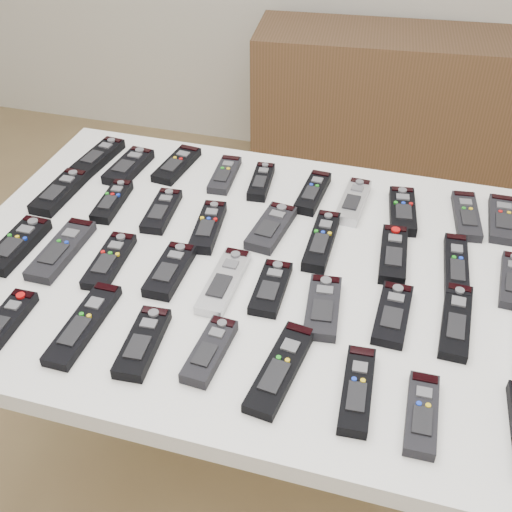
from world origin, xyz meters
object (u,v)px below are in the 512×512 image
(remote_9, at_px, (503,219))
(remote_18, at_px, (512,280))
(remote_19, at_px, (17,245))
(remote_33, at_px, (210,351))
(remote_22, at_px, (170,271))
(remote_24, at_px, (271,288))
(remote_11, at_px, (112,201))
(remote_4, at_px, (261,182))
(remote_17, at_px, (456,266))
(remote_20, at_px, (61,250))
(remote_27, at_px, (456,321))
(remote_1, at_px, (129,167))
(remote_12, at_px, (162,211))
(sideboard, at_px, (421,117))
(remote_14, at_px, (271,228))
(remote_32, at_px, (143,343))
(remote_25, at_px, (323,307))
(table, at_px, (256,285))
(remote_8, at_px, (466,216))
(remote_16, at_px, (393,254))
(remote_10, at_px, (59,192))
(remote_3, at_px, (225,175))
(remote_13, at_px, (208,227))
(remote_21, at_px, (109,261))
(remote_23, at_px, (224,281))
(remote_30, at_px, (4,323))
(remote_5, at_px, (313,193))
(remote_6, at_px, (353,202))
(remote_34, at_px, (281,369))
(remote_2, at_px, (177,165))
(remote_36, at_px, (422,414))
(remote_0, at_px, (98,157))
(remote_7, at_px, (402,211))
(remote_35, at_px, (357,390))

(remote_9, height_order, remote_18, remote_9)
(remote_19, relative_size, remote_33, 1.18)
(remote_22, bearing_deg, remote_24, 1.68)
(remote_22, bearing_deg, remote_11, 138.28)
(remote_4, xyz_separation_m, remote_17, (0.46, -0.20, -0.00))
(remote_17, height_order, remote_22, remote_22)
(remote_20, distance_m, remote_27, 0.80)
(remote_20, bearing_deg, remote_1, 91.49)
(remote_12, bearing_deg, sideboard, 66.69)
(remote_14, relative_size, remote_32, 1.00)
(remote_27, bearing_deg, remote_25, -171.10)
(remote_32, bearing_deg, remote_33, 2.64)
(table, bearing_deg, remote_8, 34.48)
(remote_19, bearing_deg, remote_27, 2.32)
(remote_11, distance_m, remote_16, 0.64)
(remote_10, bearing_deg, remote_19, -83.73)
(remote_27, bearing_deg, remote_3, 148.22)
(remote_16, bearing_deg, remote_33, -131.50)
(sideboard, xyz_separation_m, remote_18, (0.24, -1.57, 0.43))
(remote_20, distance_m, remote_32, 0.34)
(sideboard, relative_size, remote_9, 8.38)
(remote_13, distance_m, remote_22, 0.16)
(remote_21, bearing_deg, remote_23, -2.66)
(remote_21, distance_m, remote_30, 0.24)
(remote_17, height_order, remote_24, remote_17)
(remote_5, xyz_separation_m, remote_6, (0.10, -0.01, 0.00))
(remote_12, xyz_separation_m, remote_21, (-0.03, -0.20, 0.00))
(remote_10, height_order, remote_33, same)
(remote_12, xyz_separation_m, remote_13, (0.12, -0.03, 0.00))
(remote_6, relative_size, remote_34, 0.82)
(remote_2, bearing_deg, remote_20, -98.43)
(remote_6, bearing_deg, remote_20, -144.99)
(remote_16, relative_size, remote_32, 1.08)
(remote_1, height_order, remote_36, remote_1)
(remote_8, relative_size, remote_13, 1.01)
(remote_0, height_order, remote_18, remote_0)
(remote_2, relative_size, remote_23, 0.87)
(remote_16, height_order, remote_18, remote_16)
(remote_11, distance_m, remote_27, 0.80)
(remote_2, bearing_deg, remote_30, -92.41)
(remote_36, bearing_deg, remote_21, 160.19)
(remote_10, bearing_deg, remote_13, -3.56)
(remote_7, xyz_separation_m, remote_17, (0.12, -0.17, -0.00))
(remote_7, bearing_deg, remote_5, 167.33)
(remote_10, xyz_separation_m, remote_22, (0.36, -0.19, 0.00))
(remote_2, xyz_separation_m, remote_10, (-0.22, -0.20, 0.00))
(remote_5, bearing_deg, remote_0, -177.69)
(remote_20, relative_size, remote_35, 1.13)
(remote_7, relative_size, remote_36, 1.07)
(remote_34, bearing_deg, remote_4, 116.21)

